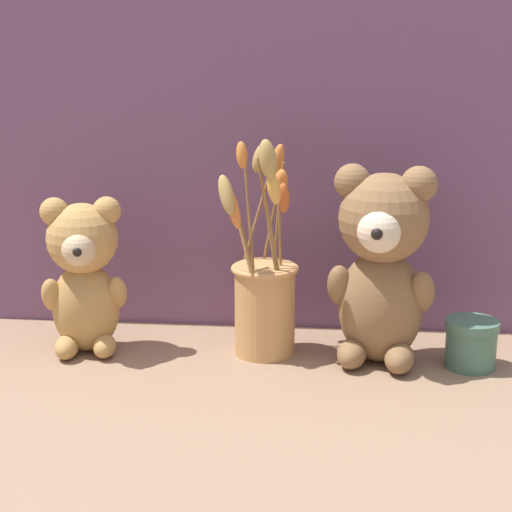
% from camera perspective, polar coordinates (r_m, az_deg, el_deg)
% --- Properties ---
extents(ground_plane, '(4.00, 4.00, 0.00)m').
position_cam_1_polar(ground_plane, '(1.23, -0.08, -7.56)').
color(ground_plane, '#8E7056').
extents(backdrop_wall, '(1.12, 0.02, 0.64)m').
position_cam_1_polar(backdrop_wall, '(1.32, 0.56, 8.33)').
color(backdrop_wall, '#704C70').
rests_on(backdrop_wall, ground).
extents(teddy_bear_large, '(0.17, 0.15, 0.31)m').
position_cam_1_polar(teddy_bear_large, '(1.19, 9.13, -0.43)').
color(teddy_bear_large, olive).
rests_on(teddy_bear_large, ground).
extents(teddy_bear_medium, '(0.14, 0.13, 0.25)m').
position_cam_1_polar(teddy_bear_medium, '(1.25, -12.42, -1.20)').
color(teddy_bear_medium, tan).
rests_on(teddy_bear_medium, ground).
extents(flower_vase, '(0.13, 0.15, 0.35)m').
position_cam_1_polar(flower_vase, '(1.23, 0.60, -2.56)').
color(flower_vase, tan).
rests_on(flower_vase, ground).
extents(decorative_tin_tall, '(0.08, 0.08, 0.07)m').
position_cam_1_polar(decorative_tin_tall, '(1.23, 15.41, -6.20)').
color(decorative_tin_tall, '#47705B').
rests_on(decorative_tin_tall, ground).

